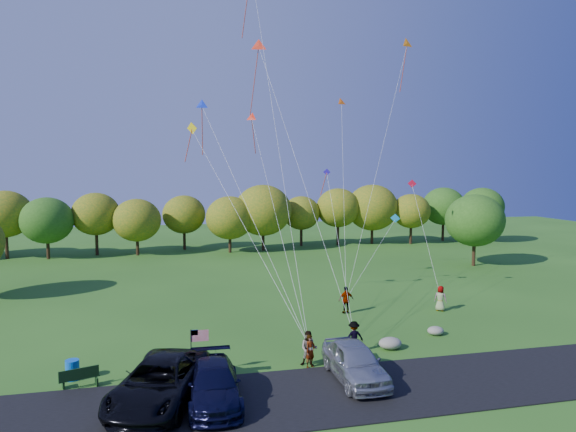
# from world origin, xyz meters

# --- Properties ---
(ground) EXTENTS (140.00, 140.00, 0.00)m
(ground) POSITION_xyz_m (0.00, 0.00, 0.00)
(ground) COLOR #295919
(ground) RESTS_ON ground
(asphalt_lane) EXTENTS (44.00, 6.00, 0.06)m
(asphalt_lane) POSITION_xyz_m (0.00, -4.00, 0.03)
(asphalt_lane) COLOR black
(asphalt_lane) RESTS_ON ground
(treeline) EXTENTS (75.35, 27.88, 7.95)m
(treeline) POSITION_xyz_m (-2.96, 35.88, 4.60)
(treeline) COLOR #392614
(treeline) RESTS_ON ground
(minivan_dark) EXTENTS (5.05, 7.26, 1.84)m
(minivan_dark) POSITION_xyz_m (-7.29, -3.30, 0.98)
(minivan_dark) COLOR black
(minivan_dark) RESTS_ON asphalt_lane
(minivan_navy) EXTENTS (2.35, 5.47, 1.57)m
(minivan_navy) POSITION_xyz_m (-5.05, -3.71, 0.85)
(minivan_navy) COLOR black
(minivan_navy) RESTS_ON asphalt_lane
(minivan_silver) EXTENTS (2.11, 5.15, 1.75)m
(minivan_silver) POSITION_xyz_m (1.65, -2.88, 0.93)
(minivan_silver) COLOR #A6AAB1
(minivan_silver) RESTS_ON asphalt_lane
(flyer_a) EXTENTS (0.73, 0.68, 1.68)m
(flyer_a) POSITION_xyz_m (0.04, -0.80, 0.84)
(flyer_a) COLOR #4C4C59
(flyer_a) RESTS_ON ground
(flyer_b) EXTENTS (1.06, 0.95, 1.80)m
(flyer_b) POSITION_xyz_m (0.03, -0.57, 0.90)
(flyer_b) COLOR #4C4C59
(flyer_b) RESTS_ON ground
(flyer_c) EXTENTS (1.15, 0.71, 1.73)m
(flyer_c) POSITION_xyz_m (2.94, 0.75, 0.86)
(flyer_c) COLOR #4C4C59
(flyer_c) RESTS_ON ground
(flyer_d) EXTENTS (1.13, 0.53, 1.89)m
(flyer_d) POSITION_xyz_m (5.09, 8.09, 0.94)
(flyer_d) COLOR #4C4C59
(flyer_d) RESTS_ON ground
(flyer_e) EXTENTS (1.02, 1.02, 1.78)m
(flyer_e) POSITION_xyz_m (11.81, 7.21, 0.89)
(flyer_e) COLOR #4C4C59
(flyer_e) RESTS_ON ground
(park_bench) EXTENTS (1.68, 0.79, 0.96)m
(park_bench) POSITION_xyz_m (-10.90, -0.80, 0.51)
(park_bench) COLOR black
(park_bench) RESTS_ON ground
(trash_barrel) EXTENTS (0.64, 0.64, 0.95)m
(trash_barrel) POSITION_xyz_m (-11.39, 0.29, 0.48)
(trash_barrel) COLOR blue
(trash_barrel) RESTS_ON ground
(flag_assembly) EXTENTS (0.87, 0.56, 2.34)m
(flag_assembly) POSITION_xyz_m (-5.61, -0.70, 1.75)
(flag_assembly) COLOR black
(flag_assembly) RESTS_ON ground
(boulder_near) EXTENTS (1.30, 1.02, 0.65)m
(boulder_near) POSITION_xyz_m (5.09, 0.77, 0.33)
(boulder_near) COLOR slate
(boulder_near) RESTS_ON ground
(boulder_far) EXTENTS (1.00, 0.83, 0.52)m
(boulder_far) POSITION_xyz_m (8.79, 2.42, 0.26)
(boulder_far) COLOR slate
(boulder_far) RESTS_ON ground
(kites_aloft) EXTENTS (18.44, 7.64, 19.62)m
(kites_aloft) POSITION_xyz_m (2.84, 13.96, 17.66)
(kites_aloft) COLOR #FF371C
(kites_aloft) RESTS_ON ground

